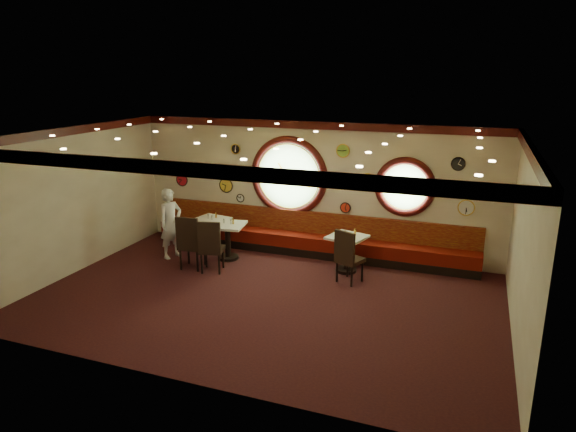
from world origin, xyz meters
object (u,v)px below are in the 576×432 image
(condiment_a_salt, at_px, (208,216))
(condiment_b_bottle, at_px, (233,221))
(table_b, at_px, (228,237))
(table_c, at_px, (347,249))
(condiment_c_pepper, at_px, (346,235))
(condiment_a_pepper, at_px, (212,217))
(chair_c, at_px, (347,253))
(condiment_c_salt, at_px, (345,233))
(condiment_b_salt, at_px, (224,221))
(table_a, at_px, (211,231))
(chair_a, at_px, (190,239))
(condiment_a_bottle, at_px, (216,215))
(condiment_c_bottle, at_px, (355,232))
(waiter, at_px, (171,223))
(chair_b, at_px, (211,243))
(condiment_b_pepper, at_px, (231,222))

(condiment_a_salt, bearing_deg, condiment_b_bottle, -16.21)
(table_b, height_order, table_c, table_b)
(condiment_c_pepper, bearing_deg, condiment_a_pepper, 178.15)
(chair_c, height_order, condiment_b_bottle, chair_c)
(table_b, height_order, condiment_c_salt, condiment_c_salt)
(table_c, distance_m, condiment_b_salt, 2.97)
(table_b, bearing_deg, table_a, 154.21)
(condiment_b_salt, bearing_deg, table_b, -20.09)
(chair_a, height_order, condiment_b_salt, chair_a)
(condiment_c_salt, distance_m, condiment_b_bottle, 2.66)
(condiment_a_pepper, distance_m, condiment_b_bottle, 0.69)
(condiment_b_salt, height_order, condiment_a_bottle, condiment_a_bottle)
(condiment_c_salt, height_order, condiment_c_bottle, condiment_c_bottle)
(waiter, bearing_deg, table_c, -61.16)
(condiment_b_salt, relative_size, condiment_c_bottle, 0.62)
(chair_b, bearing_deg, condiment_c_pepper, 6.13)
(chair_a, relative_size, condiment_b_pepper, 7.14)
(chair_c, height_order, waiter, waiter)
(chair_b, xyz_separation_m, condiment_b_bottle, (0.08, 0.97, 0.25))
(chair_b, xyz_separation_m, condiment_c_salt, (2.73, 1.13, 0.20))
(chair_c, height_order, condiment_c_pepper, chair_c)
(table_a, distance_m, chair_c, 3.68)
(chair_b, relative_size, condiment_a_pepper, 6.80)
(chair_b, height_order, condiment_c_bottle, chair_b)
(table_c, bearing_deg, condiment_b_salt, -176.84)
(condiment_c_salt, relative_size, condiment_c_pepper, 1.24)
(table_b, bearing_deg, condiment_a_bottle, 141.08)
(chair_a, relative_size, waiter, 0.46)
(chair_c, xyz_separation_m, condiment_b_bottle, (-2.88, 0.50, 0.27))
(chair_a, relative_size, condiment_c_bottle, 4.72)
(table_c, height_order, chair_b, chair_b)
(condiment_c_salt, distance_m, condiment_c_pepper, 0.10)
(table_b, height_order, condiment_a_bottle, condiment_a_bottle)
(chair_b, distance_m, chair_c, 2.99)
(table_b, bearing_deg, condiment_b_salt, 159.91)
(condiment_a_bottle, bearing_deg, table_a, -120.99)
(condiment_c_pepper, height_order, condiment_c_bottle, condiment_c_bottle)
(table_a, relative_size, chair_c, 1.26)
(chair_c, bearing_deg, chair_b, -149.09)
(condiment_a_bottle, height_order, condiment_c_bottle, same)
(table_c, bearing_deg, waiter, -172.45)
(condiment_a_pepper, xyz_separation_m, condiment_b_pepper, (0.62, -0.22, 0.01))
(table_c, distance_m, condiment_c_bottle, 0.42)
(condiment_a_salt, bearing_deg, condiment_c_salt, -1.14)
(condiment_a_pepper, bearing_deg, chair_c, -10.87)
(table_a, xyz_separation_m, condiment_c_pepper, (3.42, -0.16, 0.33))
(condiment_a_salt, bearing_deg, chair_a, -81.29)
(condiment_b_bottle, bearing_deg, table_a, 162.09)
(chair_c, bearing_deg, condiment_b_salt, -166.97)
(condiment_c_salt, relative_size, condiment_a_bottle, 0.81)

